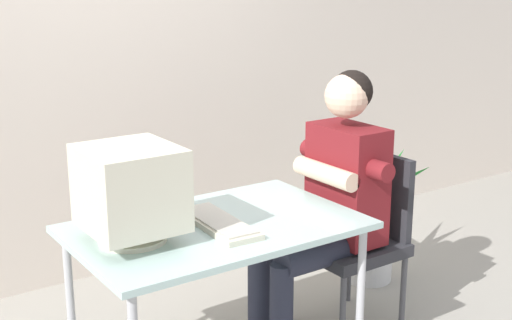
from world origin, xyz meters
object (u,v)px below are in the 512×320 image
object	(u,v)px
keyboard	(218,223)
potted_plant	(370,219)
desk	(216,237)
person_seated	(329,196)
office_chair	(358,231)
crt_monitor	(131,189)

from	to	relation	value
keyboard	potted_plant	bearing A→B (deg)	17.83
desk	potted_plant	world-z (taller)	potted_plant
desk	keyboard	size ratio (longest dim) A/B	2.48
desk	potted_plant	size ratio (longest dim) A/B	1.44
desk	person_seated	xyz separation A→B (m)	(0.66, 0.03, 0.05)
office_chair	keyboard	bearing A→B (deg)	-176.00
potted_plant	desk	bearing A→B (deg)	-163.26
keyboard	potted_plant	size ratio (longest dim) A/B	0.58
office_chair	desk	bearing A→B (deg)	-177.90
office_chair	potted_plant	world-z (taller)	office_chair
keyboard	person_seated	bearing A→B (deg)	5.20
person_seated	office_chair	bearing A→B (deg)	-0.00
desk	crt_monitor	xyz separation A→B (m)	(-0.37, 0.02, 0.27)
desk	person_seated	bearing A→B (deg)	2.74
desk	person_seated	size ratio (longest dim) A/B	0.91
keyboard	desk	bearing A→B (deg)	76.96
office_chair	person_seated	distance (m)	0.30
desk	keyboard	distance (m)	0.08
office_chair	person_seated	xyz separation A→B (m)	(-0.20, 0.00, 0.22)
potted_plant	keyboard	bearing A→B (deg)	-162.17
keyboard	office_chair	world-z (taller)	office_chair
keyboard	potted_plant	world-z (taller)	potted_plant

